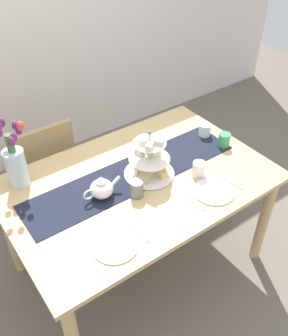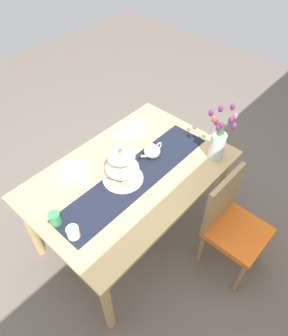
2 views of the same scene
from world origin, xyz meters
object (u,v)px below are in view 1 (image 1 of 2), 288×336
Objects in this scene: tulip_vase at (14,160)px; knife_left at (139,232)px; dinner_plate_left at (115,245)px; fork_left at (89,260)px; chair_left at (43,170)px; dinner_plate_right at (214,191)px; mug_grey at (136,188)px; cream_jug at (205,130)px; tiered_cake_stand at (149,162)px; dining_table at (138,192)px; mug_white_text at (199,169)px; teapot at (101,188)px; fork_right at (194,202)px; mug_orange at (224,140)px; knife_right at (232,182)px.

tulip_vase reaches higher than knife_left.
dinner_plate_left is 1.53× the size of fork_left.
chair_left is 3.96× the size of dinner_plate_right.
tulip_vase is 0.69m from mug_grey.
cream_jug is 1.24m from fork_left.
knife_left is at bearing -64.36° from tulip_vase.
tiered_cake_stand is 0.41m from dinner_plate_right.
chair_left reaches higher than dinner_plate_left.
mug_grey is at bearing -44.57° from tulip_vase.
mug_grey is at bearing -162.90° from cream_jug.
dining_table is 16.32× the size of mug_white_text.
tulip_vase is (-0.57, 0.37, 0.27)m from dining_table.
chair_left is 1.12m from knife_left.
dining_table is 0.45m from dinner_plate_right.
mug_white_text is (0.63, -0.92, 0.31)m from chair_left.
teapot is at bearing 180.00° from dining_table.
fork_right is (0.45, -1.08, 0.27)m from chair_left.
dinner_plate_left is 0.15m from fork_left.
cream_jug is at bearing 42.51° from fork_right.
teapot is at bearing 162.04° from mug_white_text.
fork_right is (-0.14, 0.00, -0.00)m from dinner_plate_right.
mug_orange reaches higher than fork_right.
mug_orange is at bearing 29.50° from fork_right.
dinner_plate_left is (-0.38, -0.34, 0.11)m from dining_table.
knife_left is at bearing -161.82° from mug_orange.
tiered_cake_stand is 0.76m from tulip_vase.
tulip_vase is at bearing 146.94° from dining_table.
teapot is 1.04× the size of dinner_plate_left.
tiered_cake_stand reaches higher than fork_left.
mug_orange is at bearing 13.85° from fork_left.
mug_grey is at bearing 155.59° from knife_right.
fork_left is at bearing 180.00° from dinner_plate_left.
dining_table is 0.42m from knife_left.
dinner_plate_right is (0.28, -0.34, 0.11)m from dining_table.
tulip_vase reaches higher than mug_orange.
teapot reaches higher than fork_right.
chair_left is 1.34m from knife_right.
teapot is at bearing 69.04° from dinner_plate_left.
knife_right is at bearing 0.00° from fork_left.
mug_grey reaches higher than mug_white_text.
fork_left and knife_left have the same top height.
tiered_cake_stand is 0.57m from mug_orange.
mug_orange is at bearing -19.23° from tulip_vase.
dining_table is 0.52m from dinner_plate_left.
knife_right is at bearing -127.19° from mug_orange.
mug_white_text is at bearing -17.96° from teapot.
mug_orange is at bearing -39.43° from chair_left.
dinner_plate_left is (-0.46, -0.34, -0.08)m from tiered_cake_stand.
fork_right is at bearing 0.00° from knife_left.
dinner_plate_right reaches higher than dining_table.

